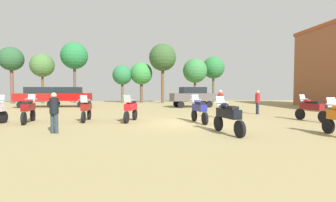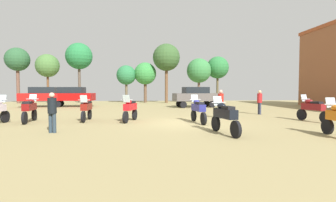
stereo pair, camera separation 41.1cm
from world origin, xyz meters
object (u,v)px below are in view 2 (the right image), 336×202
Objects in this scene: motorcycle_7 at (225,116)px; person_1 at (260,100)px; car_1 at (72,95)px; person_2 at (52,109)px; tree_2 at (145,74)px; motorcycle_6 at (130,108)px; tree_5 at (166,58)px; tree_6 at (218,68)px; car_2 at (195,95)px; tree_7 at (126,75)px; motorcycle_3 at (30,109)px; car_3 at (44,95)px; tree_1 at (199,71)px; tree_8 at (17,60)px; motorcycle_8 at (313,108)px; tree_4 at (47,66)px; person_3 at (221,102)px; tree_3 at (79,56)px; motorcycle_11 at (198,109)px; motorcycle_9 at (86,108)px.

person_1 is at bearing 46.95° from motorcycle_7.
car_1 is at bearing 112.65° from motorcycle_7.
tree_2 is at bearing 93.76° from person_2.
tree_5 reaches higher than motorcycle_6.
tree_5 reaches higher than tree_6.
person_1 is 13.44m from person_2.
person_2 is at bearing 139.93° from car_2.
tree_7 reaches higher than person_1.
car_3 reaches higher than motorcycle_3.
tree_5 reaches higher than tree_1.
tree_6 is at bearing 1.62° from tree_8.
car_2 is at bearing -50.99° from tree_7.
tree_5 is 1.23× the size of tree_6.
tree_6 is (4.87, 9.49, 3.57)m from car_2.
motorcycle_8 is 21.54m from tree_5.
tree_4 reaches higher than car_3.
tree_5 is (-2.01, 17.86, 4.87)m from person_3.
car_2 is (5.66, 10.69, 0.45)m from motorcycle_6.
motorcycle_6 is at bearing -149.53° from car_3.
tree_5 is at bearing 86.62° from person_2.
motorcycle_3 is 0.36× the size of tree_6.
car_2 is 11.00m from tree_2.
motorcycle_11 is at bearing -61.47° from tree_3.
car_1 reaches higher than motorcycle_9.
motorcycle_11 is at bearing -46.88° from tree_8.
car_1 is 12.99m from tree_5.
motorcycle_3 is 10.79m from person_3.
tree_4 is at bearing 57.03° from person_3.
person_3 is 24.44m from tree_3.
tree_1 is at bearing -22.46° from car_2.
tree_6 is at bearing 72.59° from person_2.
tree_6 is at bearing -35.93° from car_2.
tree_3 reaches higher than motorcycle_11.
motorcycle_7 is 0.42× the size of tree_2.
tree_6 reaches higher than tree_1.
person_3 is 0.28× the size of tree_4.
motorcycle_6 is 23.12m from tree_6.
motorcycle_6 is 0.35× the size of tree_1.
tree_7 is at bearing -7.40° from tree_3.
motorcycle_6 is at bearing -117.54° from tree_6.
tree_7 is (10.04, 0.14, -1.16)m from tree_4.
motorcycle_9 is at bearing -118.55° from tree_1.
motorcycle_6 is at bearing 162.94° from motorcycle_8.
tree_8 reaches higher than motorcycle_11.
motorcycle_3 is 22.32m from tree_8.
motorcycle_3 is 20.40m from tree_7.
motorcycle_9 is at bearing -1.59° from motorcycle_3.
car_1 reaches higher than motorcycle_11.
motorcycle_9 is 20.16m from tree_5.
motorcycle_8 is at bearing 23.48° from person_2.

